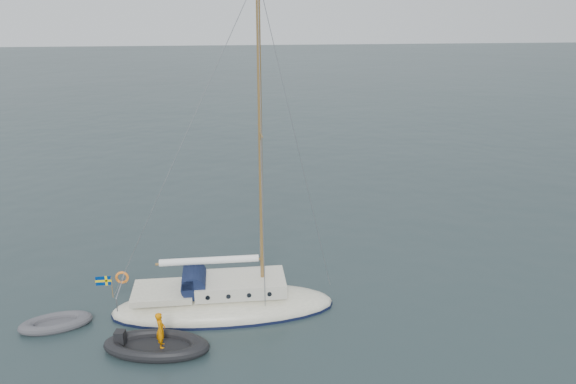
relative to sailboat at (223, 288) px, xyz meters
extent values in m
plane|color=black|center=(3.12, 2.29, -1.11)|extent=(300.00, 300.00, 0.00)
ellipsoid|color=white|center=(0.00, 0.00, -0.94)|extent=(9.75, 3.03, 1.62)
cube|color=#ECE8CF|center=(0.75, 0.00, 0.17)|extent=(3.90, 2.06, 0.60)
cube|color=white|center=(-2.60, 0.00, 0.00)|extent=(2.60, 2.06, 0.27)
cylinder|color=#121B3A|center=(-1.25, 0.00, 0.47)|extent=(1.04, 1.79, 1.04)
cube|color=#121B3A|center=(-1.47, 0.00, 0.69)|extent=(0.49, 1.79, 0.43)
cylinder|color=brown|center=(1.73, 0.00, 6.37)|extent=(0.16, 0.16, 13.00)
cylinder|color=brown|center=(1.73, 0.00, 7.02)|extent=(0.05, 2.38, 0.05)
cylinder|color=brown|center=(-0.54, 0.00, 1.33)|extent=(4.55, 0.11, 0.11)
cylinder|color=white|center=(-0.54, 0.00, 1.39)|extent=(4.23, 0.30, 0.30)
cylinder|color=gray|center=(-4.34, 0.00, 0.46)|extent=(0.04, 2.38, 0.04)
torus|color=orange|center=(-4.39, 0.65, 0.46)|extent=(0.58, 0.11, 0.58)
cylinder|color=brown|center=(-4.71, 0.00, 0.36)|extent=(0.03, 0.03, 0.97)
cube|color=navy|center=(-5.04, 0.00, 0.68)|extent=(0.65, 0.02, 0.41)
cube|color=yellow|center=(-5.04, 0.00, 0.68)|extent=(0.67, 0.03, 0.10)
cube|color=yellow|center=(-4.92, 0.00, 0.68)|extent=(0.10, 0.03, 0.43)
cylinder|color=black|center=(-0.65, 1.04, 0.17)|extent=(0.19, 0.06, 0.19)
cylinder|color=black|center=(-0.65, -1.04, 0.17)|extent=(0.19, 0.06, 0.19)
cylinder|color=black|center=(0.21, 1.04, 0.17)|extent=(0.19, 0.06, 0.19)
cylinder|color=black|center=(0.21, -1.04, 0.17)|extent=(0.19, 0.06, 0.19)
cylinder|color=black|center=(1.08, 1.04, 0.17)|extent=(0.19, 0.06, 0.19)
cylinder|color=black|center=(1.08, -1.04, 0.17)|extent=(0.19, 0.06, 0.19)
cylinder|color=black|center=(1.95, 1.04, 0.17)|extent=(0.19, 0.06, 0.19)
cylinder|color=black|center=(1.95, -1.04, 0.17)|extent=(0.19, 0.06, 0.19)
cube|color=#47474C|center=(-7.06, -0.59, -0.98)|extent=(1.81, 0.74, 0.11)
cube|color=black|center=(-2.63, -2.74, -0.95)|extent=(2.63, 1.10, 0.13)
cube|color=black|center=(-4.06, -2.74, -0.61)|extent=(0.38, 0.38, 0.66)
imported|color=orange|center=(-2.41, -2.74, -0.16)|extent=(0.51, 0.63, 1.50)
camera|label=1|loc=(0.54, -22.03, 12.01)|focal=35.00mm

